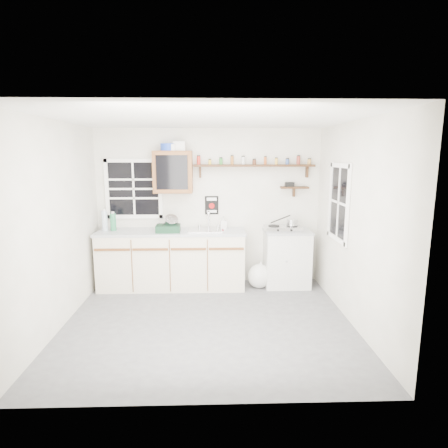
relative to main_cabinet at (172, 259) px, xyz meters
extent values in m
cube|color=#4E4E50|center=(0.58, -1.30, -0.47)|extent=(3.60, 3.20, 0.02)
cube|color=white|center=(0.58, -1.30, 2.05)|extent=(3.60, 3.20, 0.02)
cube|color=beige|center=(-1.23, -1.30, 0.79)|extent=(0.02, 3.20, 2.50)
cube|color=beige|center=(2.40, -1.30, 0.79)|extent=(0.02, 3.20, 2.50)
cube|color=beige|center=(0.58, 0.31, 0.79)|extent=(3.60, 0.02, 2.50)
cube|color=beige|center=(0.58, -2.91, 0.79)|extent=(3.60, 0.02, 2.50)
cube|color=beige|center=(0.00, 0.00, -0.02)|extent=(2.27, 0.60, 0.88)
cube|color=#A7AAAF|center=(0.00, 0.00, 0.44)|extent=(2.31, 0.62, 0.04)
cube|color=brown|center=(-0.85, -0.31, 0.24)|extent=(0.53, 0.02, 0.03)
cube|color=brown|center=(-0.28, -0.31, 0.24)|extent=(0.53, 0.02, 0.03)
cube|color=brown|center=(0.28, -0.31, 0.24)|extent=(0.53, 0.02, 0.03)
cube|color=brown|center=(0.85, -0.31, 0.24)|extent=(0.53, 0.02, 0.03)
cube|color=silver|center=(1.83, 0.03, -0.02)|extent=(0.70, 0.55, 0.88)
cube|color=#A7AAAF|center=(1.83, 0.03, 0.43)|extent=(0.73, 0.57, 0.03)
cube|color=#B6B6BB|center=(0.53, 0.00, 0.46)|extent=(0.52, 0.44, 0.03)
cylinder|color=#B6B6BB|center=(0.58, 0.16, 0.60)|extent=(0.02, 0.02, 0.28)
cylinder|color=#B6B6BB|center=(0.58, 0.10, 0.73)|extent=(0.02, 0.14, 0.02)
cube|color=brown|center=(0.03, 0.15, 1.36)|extent=(0.60, 0.30, 0.65)
cube|color=black|center=(0.03, -0.01, 1.36)|extent=(0.48, 0.02, 0.52)
cylinder|color=#1B3CB1|center=(-0.03, 0.15, 1.74)|extent=(0.24, 0.24, 0.11)
cube|color=silver|center=(0.14, 0.15, 1.76)|extent=(0.18, 0.15, 0.14)
cylinder|color=silver|center=(0.04, 0.10, 1.74)|extent=(0.12, 0.12, 0.10)
cube|color=black|center=(1.31, 0.21, 1.46)|extent=(1.91, 0.18, 0.04)
cube|color=black|center=(0.45, 0.25, 1.36)|extent=(0.03, 0.10, 0.18)
cube|color=black|center=(2.17, 0.25, 1.36)|extent=(0.03, 0.10, 0.18)
cylinder|color=red|center=(0.43, 0.21, 1.54)|extent=(0.06, 0.06, 0.13)
cylinder|color=black|center=(0.43, 0.21, 1.61)|extent=(0.05, 0.05, 0.02)
cylinder|color=gold|center=(0.61, 0.21, 1.51)|extent=(0.05, 0.05, 0.07)
cylinder|color=black|center=(0.61, 0.21, 1.56)|extent=(0.04, 0.04, 0.02)
cylinder|color=#267226|center=(0.78, 0.21, 1.52)|extent=(0.05, 0.05, 0.10)
cylinder|color=black|center=(0.78, 0.21, 1.58)|extent=(0.05, 0.05, 0.02)
cylinder|color=#99591E|center=(0.96, 0.21, 1.54)|extent=(0.05, 0.05, 0.13)
cylinder|color=black|center=(0.96, 0.21, 1.61)|extent=(0.04, 0.04, 0.02)
cylinder|color=silver|center=(1.13, 0.21, 1.54)|extent=(0.06, 0.06, 0.12)
cylinder|color=black|center=(1.13, 0.21, 1.60)|extent=(0.05, 0.05, 0.02)
cylinder|color=#4C2614|center=(1.31, 0.21, 1.51)|extent=(0.06, 0.06, 0.07)
cylinder|color=black|center=(1.31, 0.21, 1.56)|extent=(0.05, 0.05, 0.02)
cylinder|color=#B24C19|center=(1.48, 0.21, 1.53)|extent=(0.04, 0.04, 0.11)
cylinder|color=black|center=(1.48, 0.21, 1.60)|extent=(0.04, 0.04, 0.02)
cylinder|color=gold|center=(1.66, 0.21, 1.52)|extent=(0.05, 0.05, 0.09)
cylinder|color=black|center=(1.66, 0.21, 1.58)|extent=(0.04, 0.04, 0.02)
cylinder|color=#334C8C|center=(1.83, 0.21, 1.52)|extent=(0.06, 0.06, 0.08)
cylinder|color=black|center=(1.83, 0.21, 1.57)|extent=(0.05, 0.05, 0.02)
cylinder|color=maroon|center=(2.01, 0.21, 1.54)|extent=(0.06, 0.06, 0.13)
cylinder|color=black|center=(2.01, 0.21, 1.61)|extent=(0.05, 0.05, 0.02)
cylinder|color=#BF8C3F|center=(2.19, 0.21, 1.52)|extent=(0.05, 0.05, 0.08)
cylinder|color=black|center=(2.19, 0.21, 1.57)|extent=(0.05, 0.05, 0.02)
cube|color=black|center=(1.96, 0.22, 1.11)|extent=(0.45, 0.15, 0.03)
cube|color=black|center=(1.96, 0.26, 1.03)|extent=(0.03, 0.08, 0.14)
cube|color=black|center=(1.88, 0.22, 1.16)|extent=(0.14, 0.10, 0.07)
cube|color=black|center=(0.63, 0.29, 0.82)|extent=(0.22, 0.01, 0.30)
cube|color=white|center=(0.63, 0.28, 0.92)|extent=(0.16, 0.00, 0.05)
cylinder|color=#A50C0C|center=(0.63, 0.28, 0.81)|extent=(0.09, 0.01, 0.09)
cube|color=white|center=(0.63, 0.28, 0.72)|extent=(0.16, 0.00, 0.04)
cube|color=black|center=(-0.62, 0.29, 1.09)|extent=(0.85, 0.02, 0.90)
cube|color=white|center=(-0.62, 0.29, 1.09)|extent=(0.93, 0.03, 0.98)
cube|color=black|center=(2.37, -0.75, 0.99)|extent=(0.02, 0.70, 1.00)
cube|color=white|center=(2.37, -0.75, 0.99)|extent=(0.03, 0.78, 1.08)
cylinder|color=#AFC1CD|center=(-1.03, 0.01, 0.62)|extent=(0.09, 0.09, 0.32)
cylinder|color=silver|center=(-1.03, 0.01, 0.79)|extent=(0.05, 0.05, 0.03)
cylinder|color=#28794B|center=(-0.90, 0.04, 0.59)|extent=(0.09, 0.09, 0.27)
cylinder|color=silver|center=(-0.90, 0.04, 0.74)|extent=(0.05, 0.05, 0.03)
cube|color=#10301D|center=(-0.04, -0.09, 0.51)|extent=(0.37, 0.28, 0.11)
cylinder|color=#B6B6BB|center=(0.01, -0.09, 0.62)|extent=(0.27, 0.29, 0.22)
imported|color=silver|center=(0.82, 0.09, 0.56)|extent=(0.11, 0.11, 0.21)
cube|color=maroon|center=(0.74, -0.01, 0.47)|extent=(0.16, 0.15, 0.02)
cube|color=#B6B6BB|center=(1.76, 0.01, 0.48)|extent=(0.59, 0.33, 0.07)
cylinder|color=black|center=(1.61, 0.01, 0.53)|extent=(0.18, 0.18, 0.01)
cylinder|color=black|center=(1.90, 0.01, 0.53)|extent=(0.18, 0.18, 0.01)
cylinder|color=#B6B6BB|center=(1.90, 0.01, 0.57)|extent=(0.17, 0.17, 0.11)
cylinder|color=black|center=(1.73, 0.09, 0.62)|extent=(0.28, 0.21, 0.17)
ellipsoid|color=silver|center=(1.38, -0.07, -0.27)|extent=(0.40, 0.36, 0.41)
cone|color=silver|center=(1.40, -0.07, -0.08)|extent=(0.11, 0.11, 0.11)
camera|label=1|loc=(0.65, -5.75, 1.64)|focal=30.00mm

